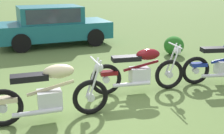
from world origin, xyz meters
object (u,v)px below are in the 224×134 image
(motorcycle_cream, at_px, (50,93))
(shrub_low, at_px, (174,46))
(car_teal, at_px, (53,24))
(motorcycle_maroon, at_px, (140,70))

(motorcycle_cream, bearing_deg, shrub_low, 38.31)
(motorcycle_cream, xyz_separation_m, car_teal, (1.12, 6.18, 0.31))
(car_teal, distance_m, shrub_low, 4.51)
(car_teal, bearing_deg, shrub_low, -42.84)
(shrub_low, bearing_deg, car_teal, 138.88)
(motorcycle_cream, distance_m, shrub_low, 5.54)
(motorcycle_cream, relative_size, motorcycle_maroon, 1.01)
(motorcycle_cream, xyz_separation_m, motorcycle_maroon, (2.01, 0.66, -0.01))
(motorcycle_maroon, xyz_separation_m, shrub_low, (2.49, 2.57, -0.18))
(motorcycle_maroon, height_order, car_teal, car_teal)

